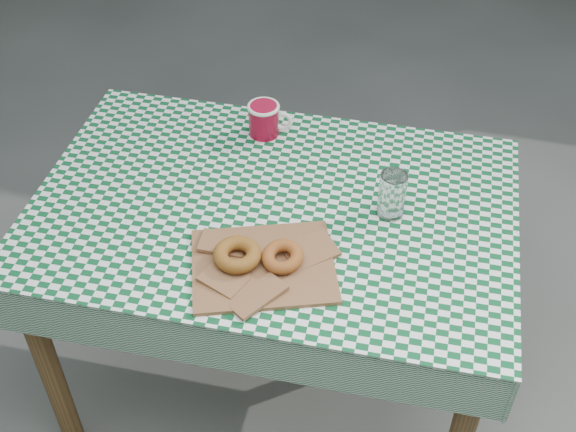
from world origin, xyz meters
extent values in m
plane|color=#494944|center=(0.00, 0.00, 0.00)|extent=(60.00, 60.00, 0.00)
cube|color=brown|center=(-0.17, -0.17, 0.38)|extent=(1.24, 0.85, 0.75)
cube|color=#0B4A25|center=(-0.17, -0.17, 0.75)|extent=(1.26, 0.87, 0.01)
cube|color=brown|center=(-0.13, -0.39, 0.76)|extent=(0.40, 0.36, 0.02)
torus|color=#86601B|center=(-0.19, -0.40, 0.79)|extent=(0.16, 0.16, 0.04)
torus|color=#9E5420|center=(-0.09, -0.37, 0.79)|extent=(0.13, 0.13, 0.03)
cylinder|color=white|center=(0.12, -0.13, 0.82)|extent=(0.07, 0.07, 0.12)
camera|label=1|loc=(0.21, -1.52, 2.02)|focal=46.19mm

